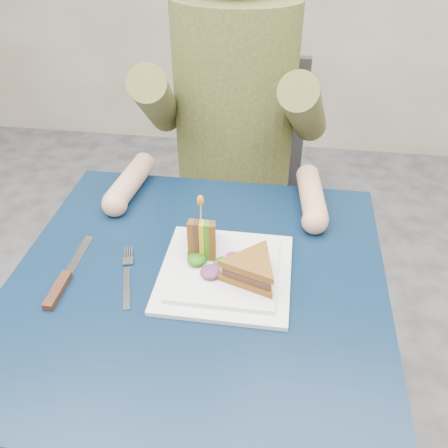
% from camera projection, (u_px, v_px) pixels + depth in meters
% --- Properties ---
extents(table, '(0.75, 0.75, 0.73)m').
position_uv_depth(table, '(198.00, 307.00, 0.99)').
color(table, black).
rests_on(table, ground).
extents(chair, '(0.42, 0.40, 0.93)m').
position_uv_depth(chair, '(237.00, 181.00, 1.60)').
color(chair, '#47474C').
rests_on(chair, ground).
extents(diner, '(0.54, 0.59, 0.74)m').
position_uv_depth(diner, '(234.00, 85.00, 1.28)').
color(diner, '#4A4E23').
rests_on(diner, chair).
extents(plate, '(0.26, 0.26, 0.02)m').
position_uv_depth(plate, '(225.00, 271.00, 0.95)').
color(plate, white).
rests_on(plate, table).
extents(sandwich_flat, '(0.17, 0.17, 0.05)m').
position_uv_depth(sandwich_flat, '(252.00, 269.00, 0.90)').
color(sandwich_flat, brown).
rests_on(sandwich_flat, plate).
extents(sandwich_upright, '(0.08, 0.12, 0.12)m').
position_uv_depth(sandwich_upright, '(202.00, 238.00, 0.96)').
color(sandwich_upright, brown).
rests_on(sandwich_upright, plate).
extents(fork, '(0.06, 0.18, 0.01)m').
position_uv_depth(fork, '(127.00, 278.00, 0.94)').
color(fork, silver).
rests_on(fork, table).
extents(knife, '(0.02, 0.22, 0.02)m').
position_uv_depth(knife, '(62.00, 283.00, 0.93)').
color(knife, silver).
rests_on(knife, table).
extents(toothpick, '(0.01, 0.01, 0.06)m').
position_uv_depth(toothpick, '(201.00, 212.00, 0.93)').
color(toothpick, tan).
rests_on(toothpick, sandwich_upright).
extents(toothpick_frill, '(0.01, 0.01, 0.02)m').
position_uv_depth(toothpick_frill, '(200.00, 200.00, 0.91)').
color(toothpick_frill, orange).
rests_on(toothpick_frill, sandwich_upright).
extents(lettuce_spill, '(0.15, 0.13, 0.02)m').
position_uv_depth(lettuce_spill, '(229.00, 261.00, 0.94)').
color(lettuce_spill, '#337A14').
rests_on(lettuce_spill, plate).
extents(onion_ring, '(0.04, 0.04, 0.02)m').
position_uv_depth(onion_ring, '(233.00, 261.00, 0.94)').
color(onion_ring, '#9E4C7A').
rests_on(onion_ring, plate).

